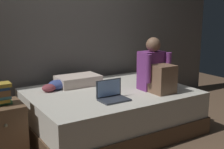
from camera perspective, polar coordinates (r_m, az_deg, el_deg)
ground_plane at (r=3.48m, az=-0.62°, el=-13.12°), size 8.00×8.00×0.00m
wall_back at (r=4.22m, az=-9.39°, el=10.18°), size 5.60×0.10×2.70m
bed at (r=3.71m, az=-0.43°, el=-7.09°), size 2.00×1.50×0.53m
nightstand at (r=3.31m, az=-20.76°, el=-10.08°), size 0.44×0.46×0.56m
person_sitting at (r=3.62m, az=8.54°, el=0.74°), size 0.39×0.44×0.66m
laptop at (r=3.24m, az=-0.01°, el=-4.03°), size 0.32×0.23×0.22m
pillow at (r=3.90m, az=-6.65°, el=-1.15°), size 0.56×0.36×0.13m
clothes_pile at (r=3.71m, az=-10.94°, el=-2.16°), size 0.34×0.21×0.12m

